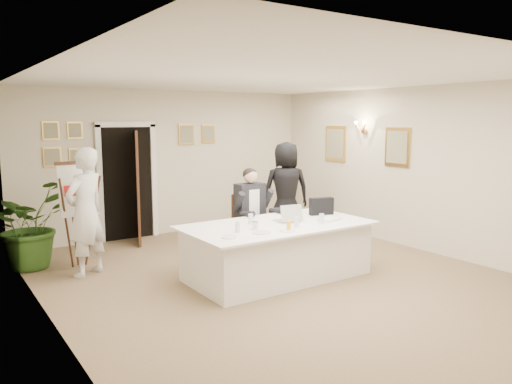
{
  "coord_description": "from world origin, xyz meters",
  "views": [
    {
      "loc": [
        -4.08,
        -5.56,
        2.23
      ],
      "look_at": [
        0.08,
        0.6,
        1.16
      ],
      "focal_mm": 35.0,
      "sensor_mm": 36.0,
      "label": 1
    }
  ],
  "objects_px": {
    "laptop": "(287,212)",
    "laptop_bag": "(321,206)",
    "oj_glass": "(289,226)",
    "conference_table": "(277,250)",
    "standing_man": "(86,212)",
    "steel_jug": "(255,226)",
    "flip_chart": "(78,220)",
    "paper_stack": "(329,219)",
    "standing_woman": "(286,190)",
    "potted_palm": "(28,224)",
    "seated_man": "(252,213)"
  },
  "relations": [
    {
      "from": "laptop",
      "to": "laptop_bag",
      "type": "xyz_separation_m",
      "value": [
        0.75,
        0.1,
        -0.01
      ]
    },
    {
      "from": "potted_palm",
      "to": "paper_stack",
      "type": "xyz_separation_m",
      "value": [
        3.62,
        -2.71,
        0.12
      ]
    },
    {
      "from": "potted_palm",
      "to": "oj_glass",
      "type": "height_order",
      "value": "potted_palm"
    },
    {
      "from": "standing_man",
      "to": "potted_palm",
      "type": "xyz_separation_m",
      "value": [
        -0.62,
        0.9,
        -0.26
      ]
    },
    {
      "from": "seated_man",
      "to": "standing_woman",
      "type": "bearing_deg",
      "value": 36.81
    },
    {
      "from": "seated_man",
      "to": "standing_woman",
      "type": "height_order",
      "value": "standing_woman"
    },
    {
      "from": "seated_man",
      "to": "standing_woman",
      "type": "relative_size",
      "value": 0.81
    },
    {
      "from": "flip_chart",
      "to": "oj_glass",
      "type": "height_order",
      "value": "flip_chart"
    },
    {
      "from": "potted_palm",
      "to": "oj_glass",
      "type": "relative_size",
      "value": 10.27
    },
    {
      "from": "standing_man",
      "to": "potted_palm",
      "type": "relative_size",
      "value": 1.39
    },
    {
      "from": "laptop",
      "to": "laptop_bag",
      "type": "distance_m",
      "value": 0.76
    },
    {
      "from": "flip_chart",
      "to": "oj_glass",
      "type": "relative_size",
      "value": 12.23
    },
    {
      "from": "flip_chart",
      "to": "laptop",
      "type": "relative_size",
      "value": 4.45
    },
    {
      "from": "standing_woman",
      "to": "laptop_bag",
      "type": "xyz_separation_m",
      "value": [
        -0.6,
        -1.68,
        -0.01
      ]
    },
    {
      "from": "standing_woman",
      "to": "paper_stack",
      "type": "distance_m",
      "value": 2.22
    },
    {
      "from": "conference_table",
      "to": "oj_glass",
      "type": "xyz_separation_m",
      "value": [
        -0.13,
        -0.43,
        0.45
      ]
    },
    {
      "from": "steel_jug",
      "to": "paper_stack",
      "type": "bearing_deg",
      "value": -3.9
    },
    {
      "from": "standing_woman",
      "to": "potted_palm",
      "type": "relative_size",
      "value": 1.37
    },
    {
      "from": "seated_man",
      "to": "steel_jug",
      "type": "xyz_separation_m",
      "value": [
        -0.7,
        -1.13,
        0.09
      ]
    },
    {
      "from": "laptop_bag",
      "to": "paper_stack",
      "type": "xyz_separation_m",
      "value": [
        -0.19,
        -0.39,
        -0.12
      ]
    },
    {
      "from": "flip_chart",
      "to": "laptop_bag",
      "type": "distance_m",
      "value": 3.72
    },
    {
      "from": "laptop",
      "to": "conference_table",
      "type": "bearing_deg",
      "value": -151.45
    },
    {
      "from": "flip_chart",
      "to": "standing_man",
      "type": "relative_size",
      "value": 0.86
    },
    {
      "from": "oj_glass",
      "to": "seated_man",
      "type": "bearing_deg",
      "value": 75.86
    },
    {
      "from": "conference_table",
      "to": "steel_jug",
      "type": "xyz_separation_m",
      "value": [
        -0.47,
        -0.13,
        0.44
      ]
    },
    {
      "from": "seated_man",
      "to": "flip_chart",
      "type": "relative_size",
      "value": 0.94
    },
    {
      "from": "laptop",
      "to": "steel_jug",
      "type": "relative_size",
      "value": 3.25
    },
    {
      "from": "seated_man",
      "to": "standing_man",
      "type": "height_order",
      "value": "standing_man"
    },
    {
      "from": "potted_palm",
      "to": "steel_jug",
      "type": "distance_m",
      "value": 3.54
    },
    {
      "from": "laptop_bag",
      "to": "oj_glass",
      "type": "xyz_separation_m",
      "value": [
        -1.1,
        -0.6,
        -0.07
      ]
    },
    {
      "from": "laptop",
      "to": "laptop_bag",
      "type": "bearing_deg",
      "value": 17.64
    },
    {
      "from": "conference_table",
      "to": "standing_man",
      "type": "height_order",
      "value": "standing_man"
    },
    {
      "from": "standing_woman",
      "to": "oj_glass",
      "type": "distance_m",
      "value": 2.85
    },
    {
      "from": "standing_woman",
      "to": "steel_jug",
      "type": "xyz_separation_m",
      "value": [
        -2.04,
        -1.99,
        -0.09
      ]
    },
    {
      "from": "potted_palm",
      "to": "steel_jug",
      "type": "height_order",
      "value": "potted_palm"
    },
    {
      "from": "standing_man",
      "to": "oj_glass",
      "type": "distance_m",
      "value": 2.91
    },
    {
      "from": "standing_woman",
      "to": "laptop_bag",
      "type": "bearing_deg",
      "value": 92.95
    },
    {
      "from": "conference_table",
      "to": "paper_stack",
      "type": "bearing_deg",
      "value": -15.54
    },
    {
      "from": "laptop",
      "to": "oj_glass",
      "type": "relative_size",
      "value": 2.75
    },
    {
      "from": "standing_man",
      "to": "laptop_bag",
      "type": "xyz_separation_m",
      "value": [
        3.19,
        -1.42,
        -0.02
      ]
    },
    {
      "from": "laptop",
      "to": "flip_chart",
      "type": "bearing_deg",
      "value": 150.95
    },
    {
      "from": "standing_woman",
      "to": "conference_table",
      "type": "bearing_deg",
      "value": 72.25
    },
    {
      "from": "oj_glass",
      "to": "conference_table",
      "type": "bearing_deg",
      "value": 73.08
    },
    {
      "from": "seated_man",
      "to": "steel_jug",
      "type": "relative_size",
      "value": 13.54
    },
    {
      "from": "flip_chart",
      "to": "paper_stack",
      "type": "height_order",
      "value": "flip_chart"
    },
    {
      "from": "seated_man",
      "to": "paper_stack",
      "type": "relative_size",
      "value": 4.54
    },
    {
      "from": "flip_chart",
      "to": "conference_table",
      "type": "bearing_deg",
      "value": -42.98
    },
    {
      "from": "conference_table",
      "to": "flip_chart",
      "type": "distance_m",
      "value": 3.05
    },
    {
      "from": "standing_woman",
      "to": "oj_glass",
      "type": "bearing_deg",
      "value": 75.85
    },
    {
      "from": "potted_palm",
      "to": "steel_jug",
      "type": "bearing_deg",
      "value": -47.95
    }
  ]
}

